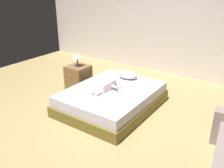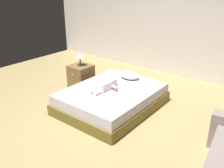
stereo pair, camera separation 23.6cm
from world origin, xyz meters
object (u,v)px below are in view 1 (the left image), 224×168
(pillow, at_px, (128,75))
(toothbrush, at_px, (120,88))
(bed, at_px, (112,99))
(baby, at_px, (106,85))
(lamp, at_px, (77,57))
(nightstand, at_px, (78,78))

(pillow, distance_m, toothbrush, 0.54)
(pillow, bearing_deg, toothbrush, -72.59)
(bed, relative_size, pillow, 4.52)
(pillow, relative_size, baby, 0.63)
(lamp, bearing_deg, toothbrush, -8.81)
(nightstand, height_order, lamp, lamp)
(baby, height_order, lamp, lamp)
(nightstand, relative_size, lamp, 1.88)
(bed, bearing_deg, pillow, 95.05)
(pillow, xyz_separation_m, nightstand, (-1.03, -0.33, -0.19))
(baby, xyz_separation_m, lamp, (-0.98, 0.33, 0.28))
(baby, distance_m, lamp, 1.07)
(pillow, bearing_deg, lamp, -162.09)
(lamp, bearing_deg, nightstand, -90.00)
(bed, height_order, lamp, lamp)
(pillow, xyz_separation_m, baby, (-0.05, -0.67, -0.00))
(baby, bearing_deg, pillow, 85.61)
(bed, xyz_separation_m, nightstand, (-1.08, 0.29, 0.08))
(nightstand, xyz_separation_m, lamp, (-0.00, 0.00, 0.47))
(toothbrush, xyz_separation_m, lamp, (-1.19, 0.18, 0.35))
(bed, distance_m, pillow, 0.68)
(bed, height_order, toothbrush, toothbrush)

